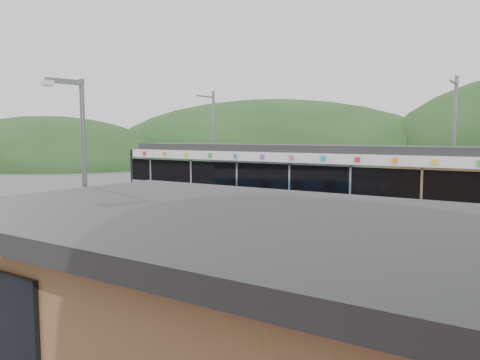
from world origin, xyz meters
The scene contains 9 objects.
ground centered at (0.00, 0.00, 0.00)m, with size 120.00×120.00×0.00m, color #4C4C4F.
hills centered at (6.19, 5.29, 0.00)m, with size 146.00×149.00×26.00m.
platform centered at (0.00, 3.30, 0.15)m, with size 26.00×3.20×0.30m, color #9E9E99.
yellow_line centered at (0.00, 2.00, 0.30)m, with size 26.00×0.10×0.01m, color yellow.
train centered at (0.00, 6.00, 2.06)m, with size 20.44×3.01×3.74m.
catenary_mast_west centered at (-7.00, 8.56, 3.65)m, with size 0.18×1.80×7.00m.
catenary_mast_east centered at (7.00, 8.56, 3.65)m, with size 0.18×1.80×7.00m.
station_shelter centered at (6.00, -9.01, 1.55)m, with size 9.20×6.20×3.00m.
lamp_post centered at (1.01, -7.85, 3.36)m, with size 0.38×1.02×5.61m.
Camera 1 is at (10.59, -15.32, 4.23)m, focal length 35.00 mm.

